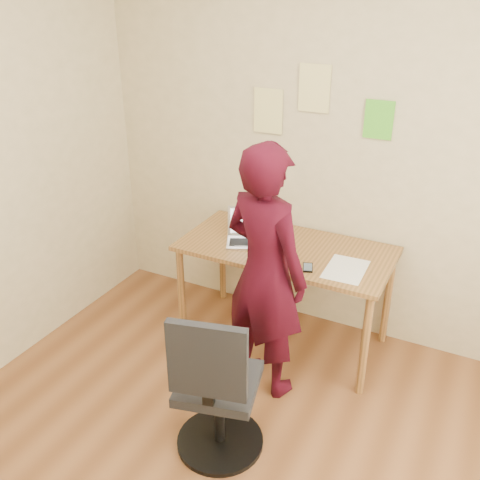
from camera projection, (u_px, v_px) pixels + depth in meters
The scene contains 10 objects.
room at pixel (205, 260), 2.09m from camera, with size 3.58×3.58×2.78m.
desk at pixel (286, 258), 3.58m from camera, with size 1.40×0.70×0.74m.
laptop at pixel (249, 234), 3.61m from camera, with size 0.37×0.36×0.21m.
paper_sheet at pixel (346, 269), 3.27m from camera, with size 0.23×0.33×0.00m, color white.
phone at pixel (308, 268), 3.28m from camera, with size 0.09×0.13×0.01m.
wall_note_left at pixel (268, 111), 3.61m from camera, with size 0.21×0.00×0.30m, color #F4E892.
wall_note_mid at pixel (314, 88), 3.40m from camera, with size 0.21×0.00×0.30m, color #F4E892.
wall_note_right at pixel (379, 120), 3.30m from camera, with size 0.18×0.00×0.24m, color #56CD2E.
office_chair at pixel (216, 395), 2.77m from camera, with size 0.49×0.51×0.93m.
person at pixel (265, 273), 3.13m from camera, with size 0.58×0.38×1.58m, color #350713.
Camera 1 is at (0.95, -1.58, 2.33)m, focal length 40.00 mm.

